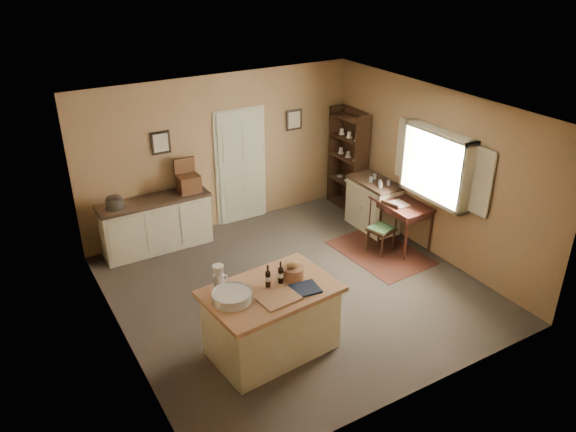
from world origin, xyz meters
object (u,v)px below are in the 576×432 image
(desk_chair, at_px, (381,229))
(shelving_unit, at_px, (350,160))
(writing_desk, at_px, (401,208))
(right_cabinet, at_px, (373,204))
(sideboard, at_px, (157,222))
(work_island, at_px, (271,318))

(desk_chair, distance_m, shelving_unit, 1.87)
(writing_desk, distance_m, right_cabinet, 0.75)
(writing_desk, bearing_deg, sideboard, 151.64)
(sideboard, xyz_separation_m, desk_chair, (3.12, -1.95, -0.08))
(desk_chair, xyz_separation_m, right_cabinet, (0.42, 0.75, 0.05))
(writing_desk, distance_m, shelving_unit, 1.69)
(right_cabinet, relative_size, shelving_unit, 0.52)
(writing_desk, height_order, shelving_unit, shelving_unit)
(work_island, height_order, sideboard, work_island)
(work_island, height_order, writing_desk, work_island)
(work_island, bearing_deg, desk_chair, 19.23)
(work_island, height_order, shelving_unit, shelving_unit)
(work_island, distance_m, right_cabinet, 3.77)
(desk_chair, bearing_deg, writing_desk, -8.04)
(work_island, bearing_deg, sideboard, 90.83)
(shelving_unit, bearing_deg, work_island, -138.30)
(work_island, xyz_separation_m, shelving_unit, (3.34, 2.97, 0.47))
(writing_desk, xyz_separation_m, desk_chair, (-0.42, -0.04, -0.27))
(work_island, relative_size, sideboard, 0.92)
(writing_desk, distance_m, desk_chair, 0.50)
(sideboard, height_order, writing_desk, sideboard)
(work_island, relative_size, writing_desk, 1.67)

